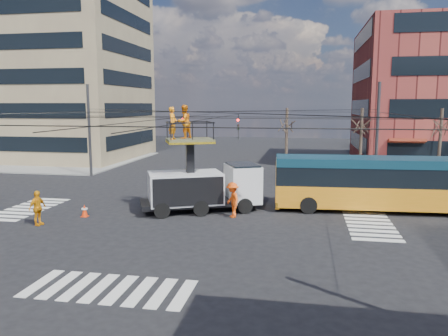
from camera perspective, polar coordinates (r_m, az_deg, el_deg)
ground at (r=25.02m, az=-4.92°, el=-6.30°), size 120.00×120.00×0.00m
sidewalk_nw at (r=52.52m, az=-21.18°, el=0.95°), size 18.00×18.00×0.12m
crosswalks at (r=25.01m, az=-4.92°, el=-6.28°), size 22.40×22.40×0.02m
building_tower at (r=55.88m, az=-21.25°, el=16.75°), size 18.06×16.06×30.00m
overhead_network at (r=24.70m, az=-4.96°, el=3.61°), size 24.24×24.24×8.00m
tree_a at (r=36.89m, az=8.20°, el=5.65°), size 2.00×2.00×6.00m
tree_b at (r=37.14m, az=17.53°, el=5.36°), size 2.00×2.00×6.00m
tree_c at (r=38.34m, az=26.49°, el=4.96°), size 2.00×2.00×6.00m
utility_truck at (r=25.79m, az=-2.71°, el=-1.16°), size 7.33×4.95×6.27m
city_bus at (r=27.44m, az=20.15°, el=-1.79°), size 12.85×3.31×3.20m
traffic_cone at (r=26.00m, az=-17.75°, el=-5.31°), size 0.36×0.36×0.71m
worker_ground at (r=24.92m, az=-23.20°, el=-4.83°), size 0.68×1.15×1.85m
flagger at (r=24.50m, az=1.12°, el=-4.19°), size 1.28×1.48×1.99m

